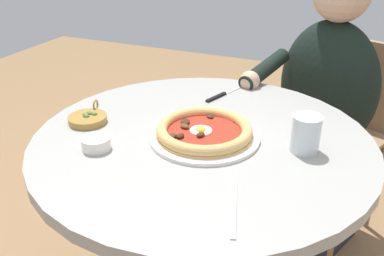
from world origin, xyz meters
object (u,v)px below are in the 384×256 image
diner_person (320,130)px  water_glass (305,136)px  fork_utensil (234,208)px  steak_knife (223,94)px  ramekin_capers (96,143)px  pizza_on_plate (204,132)px  dining_table (202,193)px  cafe_chair_diner (337,120)px  olive_pan (88,118)px

diner_person → water_glass: bearing=-88.7°
water_glass → fork_utensil: (-0.09, -0.29, -0.04)m
water_glass → steak_knife: water_glass is taller
ramekin_capers → fork_utensil: bearing=-13.5°
pizza_on_plate → ramekin_capers: (-0.23, -0.16, -0.00)m
fork_utensil → diner_person: (0.07, 0.90, -0.24)m
dining_table → fork_utensil: fork_utensil is taller
dining_table → ramekin_capers: 0.34m
steak_knife → diner_person: 0.51m
diner_person → cafe_chair_diner: size_ratio=1.36×
dining_table → diner_person: (0.25, 0.64, -0.05)m
pizza_on_plate → ramekin_capers: 0.28m
steak_knife → cafe_chair_diner: 0.63m
dining_table → steak_knife: 0.35m
diner_person → cafe_chair_diner: diner_person is taller
fork_utensil → cafe_chair_diner: size_ratio=0.21×
steak_knife → ramekin_capers: 0.49m
pizza_on_plate → cafe_chair_diner: 0.87m
ramekin_capers → diner_person: bearing=60.0°
steak_knife → cafe_chair_diner: cafe_chair_diner is taller
diner_person → fork_utensil: bearing=-94.6°
water_glass → olive_pan: bearing=-172.5°
cafe_chair_diner → water_glass: bearing=-92.9°
water_glass → ramekin_capers: 0.52m
dining_table → steak_knife: bearing=98.9°
cafe_chair_diner → pizza_on_plate: bearing=-110.6°
pizza_on_plate → cafe_chair_diner: size_ratio=0.35×
olive_pan → diner_person: diner_person is taller
steak_knife → ramekin_capers: size_ratio=3.09×
ramekin_capers → diner_person: diner_person is taller
ramekin_capers → fork_utensil: 0.41m
fork_utensil → ramekin_capers: bearing=166.5°
dining_table → pizza_on_plate: 0.20m
olive_pan → diner_person: (0.58, 0.69, -0.25)m
pizza_on_plate → steak_knife: (-0.05, 0.30, -0.01)m
ramekin_capers → olive_pan: 0.16m
ramekin_capers → cafe_chair_diner: bearing=61.0°
diner_person → dining_table: bearing=-111.1°
ramekin_capers → olive_pan: olive_pan is taller
steak_knife → ramekin_capers: (-0.17, -0.46, 0.01)m
steak_knife → dining_table: bearing=-81.1°
water_glass → diner_person: (-0.01, 0.61, -0.28)m
dining_table → pizza_on_plate: (0.01, -0.01, 0.20)m
water_glass → fork_utensil: bearing=-106.5°
dining_table → steak_knife: size_ratio=4.05×
steak_knife → fork_utensil: steak_knife is taller
pizza_on_plate → diner_person: (0.24, 0.65, -0.25)m
water_glass → olive_pan: water_glass is taller
dining_table → cafe_chair_diner: cafe_chair_diner is taller
water_glass → ramekin_capers: size_ratio=1.30×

